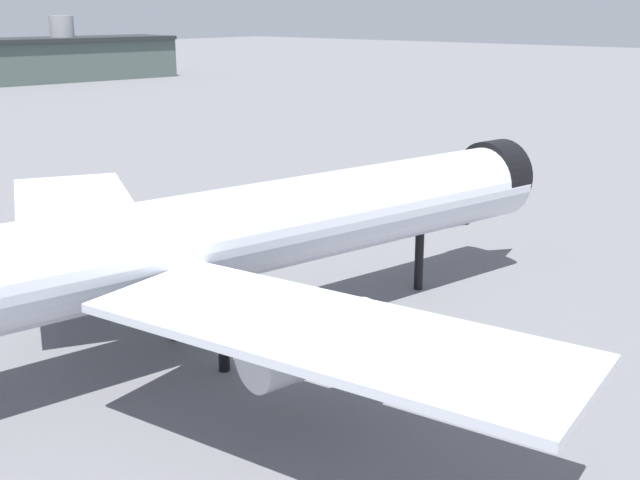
{
  "coord_description": "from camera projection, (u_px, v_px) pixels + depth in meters",
  "views": [
    {
      "loc": [
        -35.36,
        -34.36,
        22.32
      ],
      "look_at": [
        6.97,
        1.86,
        6.09
      ],
      "focal_mm": 44.75,
      "sensor_mm": 36.0,
      "label": 1
    }
  ],
  "objects": [
    {
      "name": "ground",
      "position": [
        274.0,
        354.0,
        53.49
      ],
      "size": [
        900.0,
        900.0,
        0.0
      ],
      "primitive_type": "plane",
      "color": "slate"
    },
    {
      "name": "airliner_near_gate",
      "position": [
        226.0,
        237.0,
        52.78
      ],
      "size": [
        63.45,
        57.15,
        17.67
      ],
      "rotation": [
        0.0,
        0.0,
        -0.19
      ],
      "color": "silver",
      "rests_on": "ground"
    },
    {
      "name": "baggage_cart_trailing",
      "position": [
        456.0,
        215.0,
        85.45
      ],
      "size": [
        2.77,
        2.51,
        1.82
      ],
      "rotation": [
        0.0,
        0.0,
        2.79
      ],
      "color": "black",
      "rests_on": "ground"
    }
  ]
}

